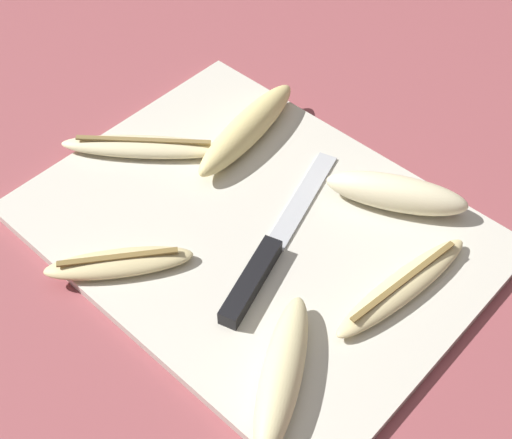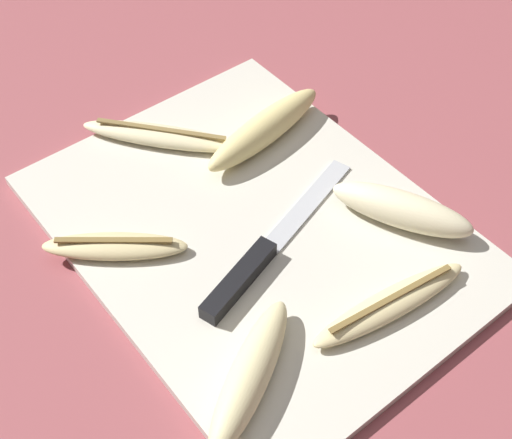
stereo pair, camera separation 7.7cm
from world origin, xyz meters
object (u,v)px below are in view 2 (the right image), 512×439
(banana_mellow_near, at_px, (115,246))
(banana_soft_right, at_px, (250,374))
(banana_golden_short, at_px, (265,128))
(banana_bright_far, at_px, (402,209))
(banana_ripe_center, at_px, (390,304))
(banana_cream_curved, at_px, (162,136))
(knife, at_px, (254,263))

(banana_mellow_near, bearing_deg, banana_soft_right, 4.50)
(banana_golden_short, relative_size, banana_bright_far, 1.22)
(banana_ripe_center, bearing_deg, banana_cream_curved, -173.08)
(banana_bright_far, bearing_deg, banana_golden_short, -170.19)
(banana_golden_short, xyz_separation_m, banana_soft_right, (0.25, -0.22, -0.00))
(banana_ripe_center, distance_m, banana_soft_right, 0.16)
(banana_ripe_center, xyz_separation_m, banana_soft_right, (-0.02, -0.16, 0.01))
(knife, distance_m, banana_ripe_center, 0.14)
(banana_bright_far, relative_size, banana_soft_right, 0.97)
(banana_bright_far, height_order, banana_soft_right, banana_bright_far)
(banana_golden_short, xyz_separation_m, banana_ripe_center, (0.27, -0.06, -0.01))
(banana_cream_curved, distance_m, banana_ripe_center, 0.35)
(knife, distance_m, banana_golden_short, 0.20)
(banana_ripe_center, height_order, banana_soft_right, banana_soft_right)
(banana_bright_far, relative_size, banana_mellow_near, 1.11)
(banana_cream_curved, xyz_separation_m, banana_soft_right, (0.32, -0.12, 0.01))
(banana_golden_short, height_order, banana_mellow_near, banana_golden_short)
(knife, relative_size, banana_golden_short, 1.34)
(banana_cream_curved, relative_size, banana_ripe_center, 0.94)
(banana_golden_short, bearing_deg, banana_cream_curved, -126.68)
(knife, relative_size, banana_ripe_center, 1.39)
(banana_bright_far, xyz_separation_m, banana_mellow_near, (-0.16, -0.27, -0.01))
(banana_soft_right, bearing_deg, banana_golden_short, 138.79)
(banana_bright_far, bearing_deg, banana_soft_right, -78.09)
(knife, height_order, banana_cream_curved, banana_cream_curved)
(banana_bright_far, bearing_deg, banana_ripe_center, -50.71)
(banana_mellow_near, height_order, banana_soft_right, banana_soft_right)
(banana_soft_right, bearing_deg, banana_mellow_near, -175.50)
(banana_bright_far, xyz_separation_m, banana_soft_right, (0.05, -0.25, -0.00))
(banana_soft_right, bearing_deg, banana_bright_far, 101.91)
(banana_bright_far, distance_m, banana_soft_right, 0.25)
(banana_golden_short, bearing_deg, knife, -42.01)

